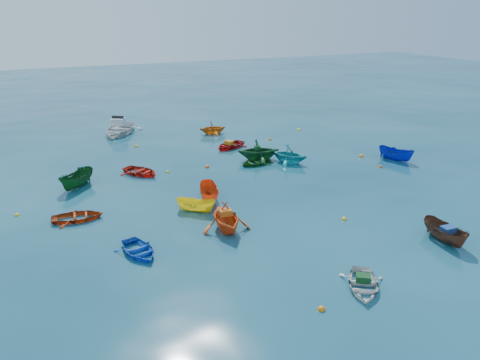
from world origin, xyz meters
name	(u,v)px	position (x,y,z in m)	size (l,w,h in m)	color
ground	(274,213)	(0.00, 0.00, 0.00)	(160.00, 160.00, 0.00)	#093544
dinghy_blue_sw	(139,254)	(-8.40, -1.58, 0.00)	(1.95, 2.73, 0.57)	#0E44BB
dinghy_white_near	(363,288)	(-0.14, -8.55, 0.00)	(1.97, 2.76, 0.57)	beige
sampan_brown_mid	(444,241)	(6.49, -6.72, 0.00)	(1.09, 2.90, 1.12)	#502D1C
dinghy_orange_w	(226,229)	(-3.42, -0.82, 0.00)	(2.72, 3.15, 1.66)	#E44D15
sampan_yellow_mid	(196,211)	(-4.15, 2.14, 0.00)	(0.93, 2.46, 0.95)	yellow
dinghy_green_e	(255,165)	(2.93, 8.66, 0.00)	(1.82, 2.54, 0.53)	#0F4112
dinghy_cyan_se	(289,162)	(5.58, 8.07, 0.00)	(2.53, 2.94, 1.55)	teal
dinghy_red_nw	(78,220)	(-10.75, 3.75, 0.00)	(2.04, 2.85, 0.59)	#B0370E
sampan_orange_n	(210,201)	(-2.86, 3.26, 0.00)	(1.15, 3.06, 1.18)	#EB4816
dinghy_green_n	(259,159)	(3.72, 9.73, 0.00)	(2.84, 3.30, 1.73)	#135224
dinghy_red_ne	(230,148)	(2.88, 13.73, 0.00)	(2.22, 3.11, 0.64)	#A80F0E
sampan_blue_far	(395,160)	(13.69, 5.23, 0.00)	(1.12, 2.97, 1.15)	#0D1EA7
dinghy_red_far	(141,174)	(-5.72, 10.04, 0.00)	(2.14, 3.00, 0.62)	red
dinghy_orange_far	(213,134)	(3.24, 18.83, 0.00)	(2.20, 2.55, 1.34)	#C86B12
sampan_green_far	(78,187)	(-10.20, 9.20, 0.00)	(1.21, 3.20, 1.24)	#0F441A
motorboat_white	(119,133)	(-5.02, 22.53, 0.00)	(3.60, 5.03, 1.64)	silver
tarp_green_a	(363,278)	(-0.09, -8.46, 0.44)	(0.62, 0.47, 0.30)	#104019
tarp_blue_a	(448,230)	(6.49, -6.87, 0.73)	(0.69, 0.52, 0.33)	navy
tarp_orange_a	(225,212)	(-3.42, -0.77, 0.99)	(0.66, 0.50, 0.32)	#CC5D14
tarp_green_b	(257,147)	(3.62, 9.75, 1.01)	(0.58, 0.44, 0.28)	#124A1D
tarp_orange_b	(229,143)	(2.79, 13.68, 0.49)	(0.67, 0.51, 0.33)	#C37714
buoy_or_a	(321,310)	(-2.65, -9.15, 0.00)	(0.33, 0.33, 0.33)	orange
buoy_ye_a	(344,220)	(3.29, -2.43, 0.00)	(0.32, 0.32, 0.32)	yellow
buoy_or_b	(380,167)	(11.39, 4.25, 0.00)	(0.30, 0.30, 0.30)	#DF5A0C
buoy_ye_b	(17,216)	(-13.97, 5.79, 0.00)	(0.30, 0.30, 0.30)	yellow
buoy_or_c	(207,167)	(-0.74, 9.53, 0.00)	(0.34, 0.34, 0.34)	#E64C0C
buoy_ye_c	(168,172)	(-3.81, 9.64, 0.00)	(0.29, 0.29, 0.29)	yellow
buoy_or_d	(361,156)	(11.78, 7.04, 0.00)	(0.38, 0.38, 0.38)	orange
buoy_ye_d	(136,147)	(-4.50, 17.27, 0.00)	(0.34, 0.34, 0.34)	gold
buoy_or_e	(270,140)	(7.26, 14.62, 0.00)	(0.31, 0.31, 0.31)	orange
buoy_ye_e	(299,130)	(11.53, 16.64, 0.00)	(0.37, 0.37, 0.37)	yellow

